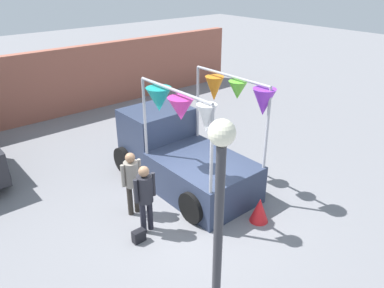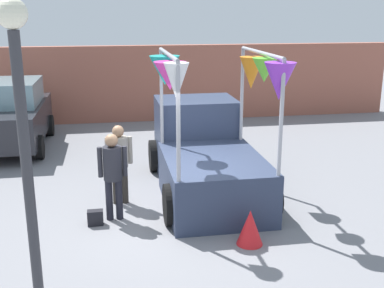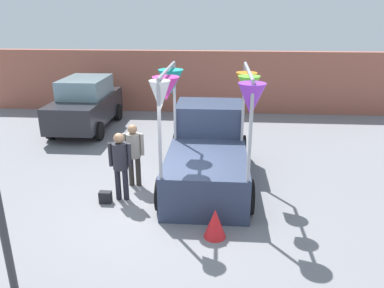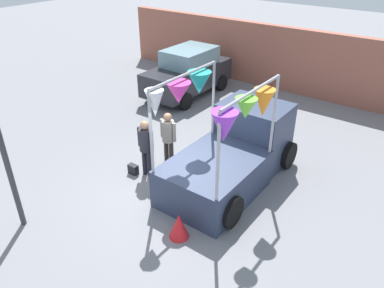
{
  "view_description": "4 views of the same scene",
  "coord_description": "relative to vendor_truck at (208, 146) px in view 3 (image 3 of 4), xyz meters",
  "views": [
    {
      "loc": [
        -4.71,
        -5.74,
        5.38
      ],
      "look_at": [
        0.51,
        0.46,
        1.53
      ],
      "focal_mm": 35.0,
      "sensor_mm": 36.0,
      "label": 1
    },
    {
      "loc": [
        -1.1,
        -8.28,
        3.76
      ],
      "look_at": [
        0.39,
        0.32,
        1.32
      ],
      "focal_mm": 45.0,
      "sensor_mm": 36.0,
      "label": 2
    },
    {
      "loc": [
        1.12,
        -7.61,
        4.21
      ],
      "look_at": [
        0.48,
        0.81,
        1.17
      ],
      "focal_mm": 35.0,
      "sensor_mm": 36.0,
      "label": 3
    },
    {
      "loc": [
        4.98,
        -6.05,
        5.78
      ],
      "look_at": [
        0.13,
        0.49,
        1.2
      ],
      "focal_mm": 35.0,
      "sensor_mm": 36.0,
      "label": 4
    }
  ],
  "objects": [
    {
      "name": "ground_plane",
      "position": [
        -0.84,
        -1.41,
        -0.9
      ],
      "size": [
        60.0,
        60.0,
        0.0
      ],
      "primitive_type": "plane",
      "color": "slate"
    },
    {
      "name": "folded_kite_bundle_crimson",
      "position": [
        0.25,
        -2.69,
        -0.6
      ],
      "size": [
        0.59,
        0.59,
        0.6
      ],
      "primitive_type": "cone",
      "rotation": [
        0.0,
        0.0,
        2.01
      ],
      "color": "red",
      "rests_on": "ground"
    },
    {
      "name": "parked_car",
      "position": [
        -4.64,
        4.11,
        0.04
      ],
      "size": [
        1.88,
        4.0,
        1.88
      ],
      "color": "#26262B",
      "rests_on": "ground"
    },
    {
      "name": "handbag",
      "position": [
        -2.29,
        -1.5,
        -0.76
      ],
      "size": [
        0.28,
        0.16,
        0.28
      ],
      "primitive_type": "cube",
      "color": "black",
      "rests_on": "ground"
    },
    {
      "name": "vendor_truck",
      "position": [
        0.0,
        0.0,
        0.0
      ],
      "size": [
        2.52,
        4.16,
        3.03
      ],
      "color": "#2D3851",
      "rests_on": "ground"
    },
    {
      "name": "brick_boundary_wall",
      "position": [
        -0.84,
        6.96,
        0.4
      ],
      "size": [
        18.0,
        0.36,
        2.6
      ],
      "primitive_type": "cube",
      "color": "#9E5947",
      "rests_on": "ground"
    },
    {
      "name": "person_customer",
      "position": [
        -1.94,
        -1.3,
        0.08
      ],
      "size": [
        0.53,
        0.34,
        1.64
      ],
      "color": "black",
      "rests_on": "ground"
    },
    {
      "name": "person_vendor",
      "position": [
        -1.81,
        -0.54,
        0.06
      ],
      "size": [
        0.53,
        0.34,
        1.61
      ],
      "color": "#2D2823",
      "rests_on": "ground"
    }
  ]
}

